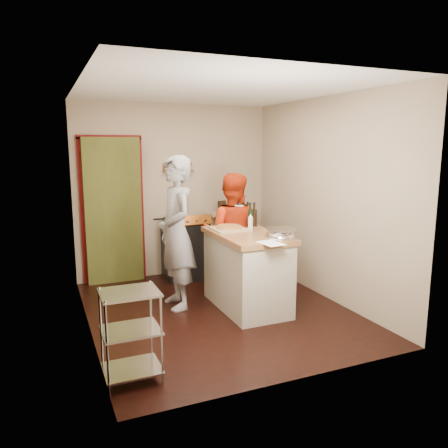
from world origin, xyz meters
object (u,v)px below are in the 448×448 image
(person_red, at_px, (231,234))
(person_stripe, at_px, (176,233))
(wire_shelving, at_px, (131,331))
(stove, at_px, (185,249))
(island, at_px, (247,268))

(person_red, bearing_deg, person_stripe, 44.44)
(wire_shelving, height_order, person_stripe, person_stripe)
(person_stripe, bearing_deg, person_red, 101.87)
(stove, height_order, person_red, person_red)
(wire_shelving, height_order, island, island)
(wire_shelving, bearing_deg, island, 35.05)
(wire_shelving, distance_m, person_red, 2.46)
(stove, xyz_separation_m, wire_shelving, (-1.33, -2.62, -0.01))
(stove, bearing_deg, wire_shelving, -116.85)
(stove, height_order, island, island)
(stove, xyz_separation_m, person_stripe, (-0.46, -1.09, 0.49))
(wire_shelving, relative_size, person_stripe, 0.43)
(person_stripe, distance_m, person_red, 0.86)
(stove, distance_m, person_red, 1.03)
(island, distance_m, person_red, 0.66)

